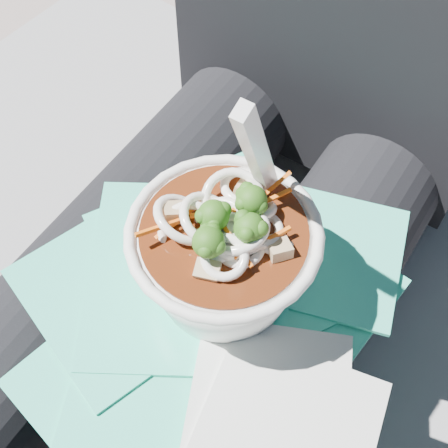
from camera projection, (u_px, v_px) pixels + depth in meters
The scene contains 7 objects.
ground at pixel (204, 444), 1.04m from camera, with size 20.00×20.00×0.00m, color slate.
stone_ledge at pixel (256, 315), 0.92m from camera, with size 1.00×0.50×0.46m, color slate.
lap at pixel (189, 300), 0.60m from camera, with size 0.32×0.48×0.14m.
person_body at pixel (240, 219), 0.62m from camera, with size 0.34×0.94×1.00m.
plastic_bag at pixel (207, 299), 0.52m from camera, with size 0.31×0.36×0.01m.
napkins at pixel (277, 413), 0.46m from camera, with size 0.17×0.17×0.01m.
udon_bowl at pixel (225, 251), 0.48m from camera, with size 0.17×0.17×0.20m.
Camera 1 is at (0.18, -0.21, 1.07)m, focal length 50.00 mm.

